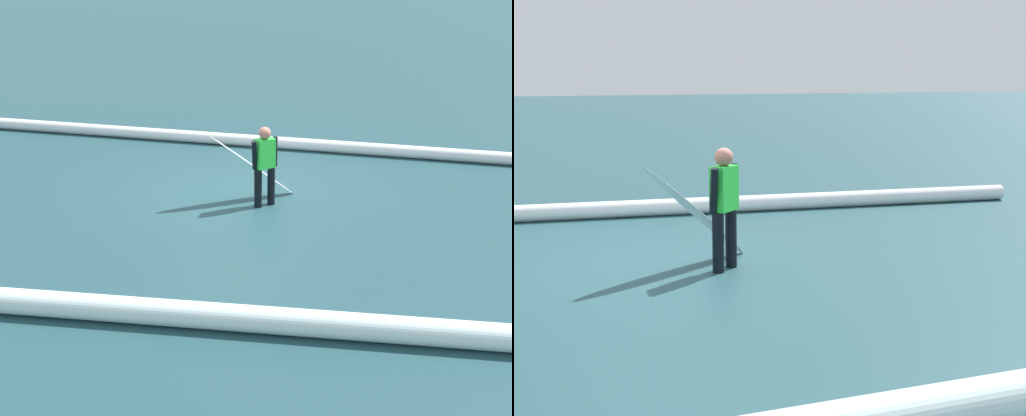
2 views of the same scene
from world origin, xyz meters
The scene contains 3 objects.
ground_plane centered at (0.00, 0.00, 0.00)m, with size 131.34×131.34×0.00m, color #22474E.
surfer centered at (-0.65, 0.61, 0.82)m, with size 0.41×0.43×1.47m.
surfboard centered at (-0.39, 0.32, 0.65)m, with size 1.53×1.07×1.32m.
Camera 2 is at (1.59, 8.93, 2.34)m, focal length 51.97 mm.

